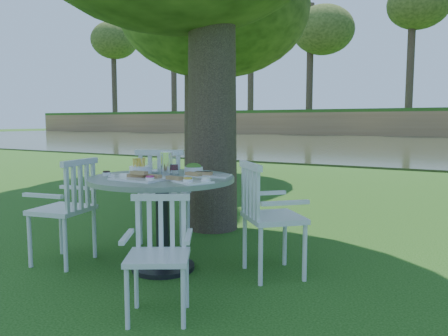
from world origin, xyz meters
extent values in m
plane|color=#133E0D|center=(0.00, 0.00, 0.00)|extent=(140.00, 140.00, 0.00)
cylinder|color=black|center=(-0.17, -0.60, 0.02)|extent=(0.56, 0.56, 0.04)
cylinder|color=black|center=(-0.17, -0.60, 0.42)|extent=(0.12, 0.12, 0.76)
cylinder|color=gray|center=(-0.17, -0.60, 0.82)|extent=(1.27, 1.27, 0.04)
cylinder|color=silver|center=(1.03, -0.25, 0.24)|extent=(0.04, 0.04, 0.48)
cylinder|color=silver|center=(0.73, 0.06, 0.24)|extent=(0.04, 0.04, 0.48)
cylinder|color=silver|center=(0.75, -0.52, 0.24)|extent=(0.04, 0.04, 0.48)
cylinder|color=silver|center=(0.45, -0.21, 0.24)|extent=(0.04, 0.04, 0.48)
cube|color=silver|center=(0.74, -0.23, 0.50)|extent=(0.67, 0.67, 0.04)
cube|color=silver|center=(0.59, -0.38, 0.73)|extent=(0.38, 0.38, 0.49)
cylinder|color=silver|center=(-0.64, 0.47, 0.25)|extent=(0.04, 0.04, 0.50)
cylinder|color=silver|center=(-1.04, 0.28, 0.25)|extent=(0.04, 0.04, 0.50)
cylinder|color=silver|center=(-0.47, 0.10, 0.25)|extent=(0.04, 0.04, 0.50)
cylinder|color=silver|center=(-0.88, -0.08, 0.25)|extent=(0.04, 0.04, 0.50)
cube|color=silver|center=(-0.76, 0.19, 0.53)|extent=(0.66, 0.64, 0.04)
cube|color=silver|center=(-0.66, -0.01, 0.76)|extent=(0.49, 0.25, 0.52)
cylinder|color=silver|center=(-1.34, -0.74, 0.24)|extent=(0.04, 0.04, 0.48)
cylinder|color=silver|center=(-1.25, -1.16, 0.24)|extent=(0.04, 0.04, 0.48)
cylinder|color=silver|center=(-0.96, -0.66, 0.24)|extent=(0.04, 0.04, 0.48)
cylinder|color=silver|center=(-0.87, -1.08, 0.24)|extent=(0.04, 0.04, 0.48)
cube|color=silver|center=(-1.10, -0.91, 0.50)|extent=(0.54, 0.57, 0.04)
cube|color=silver|center=(-0.89, -0.87, 0.73)|extent=(0.14, 0.49, 0.49)
cylinder|color=silver|center=(0.34, -1.62, 0.20)|extent=(0.03, 0.03, 0.40)
cylinder|color=silver|center=(0.64, -1.44, 0.20)|extent=(0.03, 0.03, 0.40)
cylinder|color=silver|center=(0.17, -1.35, 0.20)|extent=(0.03, 0.03, 0.40)
cylinder|color=silver|center=(0.48, -1.16, 0.20)|extent=(0.03, 0.03, 0.40)
cube|color=silver|center=(0.41, -1.39, 0.42)|extent=(0.54, 0.53, 0.04)
cube|color=silver|center=(0.32, -1.24, 0.61)|extent=(0.37, 0.24, 0.41)
cube|color=white|center=(-0.21, -0.87, 0.85)|extent=(0.44, 0.27, 0.02)
cube|color=white|center=(0.22, -0.74, 0.85)|extent=(0.46, 0.38, 0.02)
cube|color=white|center=(0.17, -0.37, 0.85)|extent=(0.42, 0.30, 0.02)
cylinder|color=white|center=(-0.51, -0.73, 0.84)|extent=(0.25, 0.25, 0.01)
cylinder|color=white|center=(-0.55, -0.35, 0.84)|extent=(0.21, 0.21, 0.01)
cylinder|color=white|center=(-0.44, -0.57, 0.88)|extent=(0.20, 0.20, 0.08)
cylinder|color=white|center=(-0.09, -0.22, 0.87)|extent=(0.18, 0.18, 0.06)
cylinder|color=silver|center=(-0.22, -0.47, 0.94)|extent=(0.10, 0.10, 0.21)
cylinder|color=white|center=(-0.14, -0.45, 0.94)|extent=(0.08, 0.08, 0.21)
cylinder|color=white|center=(-0.38, -0.42, 0.90)|extent=(0.07, 0.07, 0.12)
cylinder|color=white|center=(-0.35, -0.54, 0.89)|extent=(0.06, 0.06, 0.11)
cylinder|color=white|center=(-0.09, -0.86, 0.85)|extent=(0.07, 0.07, 0.03)
cylinder|color=white|center=(0.26, -0.82, 0.85)|extent=(0.08, 0.08, 0.03)
cylinder|color=white|center=(0.35, -0.70, 0.85)|extent=(0.07, 0.07, 0.03)
cylinder|color=white|center=(-0.65, -0.78, 0.85)|extent=(0.07, 0.07, 0.03)
ellipsoid|color=#243912|center=(-3.91, 5.59, 4.01)|extent=(4.28, 4.28, 2.99)
cube|color=#2F3620|center=(0.00, 23.00, 0.00)|extent=(100.00, 28.00, 0.12)
cube|color=olive|center=(0.00, 38.50, 1.10)|extent=(100.00, 3.00, 2.20)
cylinder|color=black|center=(-40.00, 40.50, 8.70)|extent=(0.70, 0.70, 13.00)
ellipsoid|color=#243912|center=(-40.00, 40.50, 11.95)|extent=(5.60, 5.60, 4.48)
cylinder|color=black|center=(-31.00, 40.50, 8.70)|extent=(0.70, 0.70, 13.00)
ellipsoid|color=#243912|center=(-31.00, 40.50, 11.95)|extent=(5.60, 5.60, 4.48)
cylinder|color=black|center=(-22.00, 40.50, 8.70)|extent=(0.70, 0.70, 13.00)
ellipsoid|color=#243912|center=(-22.00, 40.50, 11.95)|extent=(5.60, 5.60, 4.48)
cylinder|color=black|center=(-13.00, 40.50, 8.70)|extent=(0.70, 0.70, 13.00)
ellipsoid|color=#243912|center=(-13.00, 40.50, 11.95)|extent=(5.60, 5.60, 4.48)
cylinder|color=black|center=(-4.00, 40.50, 8.70)|extent=(0.70, 0.70, 13.00)
ellipsoid|color=#243912|center=(-4.00, 40.50, 11.95)|extent=(5.60, 5.60, 4.48)
camera|label=1|loc=(2.20, -3.62, 1.32)|focal=35.00mm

